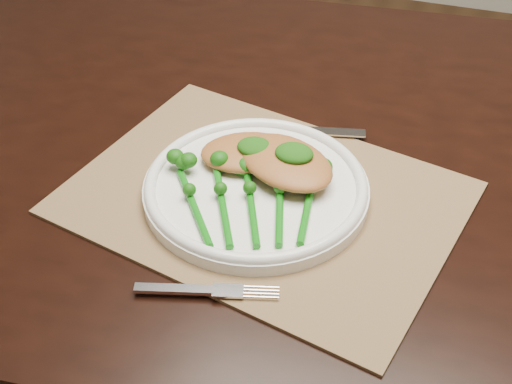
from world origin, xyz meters
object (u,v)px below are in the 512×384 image
(placemat, at_px, (264,198))
(broccolini_bundle, at_px, (251,205))
(chicken_fillet_left, at_px, (248,152))
(dinner_plate, at_px, (256,187))
(dining_table, at_px, (338,325))

(placemat, relative_size, broccolini_bundle, 2.11)
(chicken_fillet_left, relative_size, broccolini_bundle, 0.55)
(dinner_plate, distance_m, chicken_fillet_left, 0.05)
(chicken_fillet_left, bearing_deg, dinner_plate, -83.27)
(dining_table, relative_size, dinner_plate, 5.91)
(dining_table, height_order, placemat, placemat)
(dinner_plate, bearing_deg, chicken_fillet_left, 119.55)
(dinner_plate, xyz_separation_m, chicken_fillet_left, (-0.03, 0.05, 0.02))
(dinner_plate, bearing_deg, broccolini_bundle, -79.41)
(dinner_plate, height_order, broccolini_bundle, broccolini_bundle)
(placemat, bearing_deg, dinner_plate, -168.03)
(dining_table, bearing_deg, placemat, -129.34)
(dinner_plate, bearing_deg, dining_table, 52.90)
(dinner_plate, height_order, chicken_fillet_left, chicken_fillet_left)
(placemat, distance_m, dinner_plate, 0.02)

